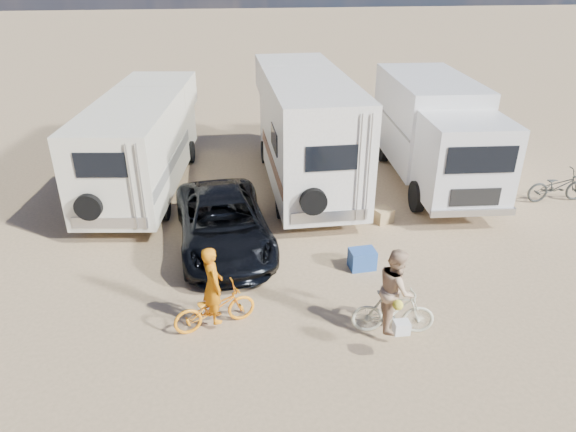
{
  "coord_description": "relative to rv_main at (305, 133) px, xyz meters",
  "views": [
    {
      "loc": [
        -2.51,
        -8.42,
        6.76
      ],
      "look_at": [
        -1.23,
        2.3,
        1.3
      ],
      "focal_mm": 32.31,
      "sensor_mm": 36.0,
      "label": 1
    }
  ],
  "objects": [
    {
      "name": "dark_suv",
      "position": [
        -2.65,
        -3.68,
        -1.11
      ],
      "size": [
        2.72,
        5.01,
        1.33
      ],
      "primitive_type": "imported",
      "rotation": [
        0.0,
        0.0,
        0.11
      ],
      "color": "black",
      "rests_on": "ground"
    },
    {
      "name": "ground",
      "position": [
        0.11,
        -7.05,
        -1.78
      ],
      "size": [
        140.0,
        140.0,
        0.0
      ],
      "primitive_type": "plane",
      "color": "tan",
      "rests_on": "ground"
    },
    {
      "name": "bike_parked",
      "position": [
        7.43,
        -2.14,
        -1.28
      ],
      "size": [
        1.9,
        0.7,
        0.99
      ],
      "primitive_type": "imported",
      "rotation": [
        0.0,
        0.0,
        1.59
      ],
      "color": "#2A2C29",
      "rests_on": "ground"
    },
    {
      "name": "cooler",
      "position": [
        0.63,
        -5.15,
        -1.53
      ],
      "size": [
        0.64,
        0.49,
        0.49
      ],
      "primitive_type": "cube",
      "rotation": [
        0.0,
        0.0,
        0.09
      ],
      "color": "#274F9C",
      "rests_on": "ground"
    },
    {
      "name": "box_truck",
      "position": [
        4.15,
        -0.27,
        -0.16
      ],
      "size": [
        2.78,
        7.04,
        3.24
      ],
      "primitive_type": null,
      "rotation": [
        0.0,
        0.0,
        -0.05
      ],
      "color": "silver",
      "rests_on": "ground"
    },
    {
      "name": "rider_man",
      "position": [
        -2.86,
        -6.94,
        -0.95
      ],
      "size": [
        0.56,
        0.69,
        1.65
      ],
      "primitive_type": "imported",
      "rotation": [
        0.0,
        0.0,
        1.87
      ],
      "color": "#CA6C0A",
      "rests_on": "ground"
    },
    {
      "name": "crate",
      "position": [
        1.8,
        -2.83,
        -1.58
      ],
      "size": [
        0.62,
        0.62,
        0.39
      ],
      "primitive_type": "cube",
      "rotation": [
        0.0,
        0.0,
        0.35
      ],
      "color": "#987D52",
      "rests_on": "ground"
    },
    {
      "name": "bike_man",
      "position": [
        -2.86,
        -6.94,
        -1.34
      ],
      "size": [
        1.78,
        1.06,
        0.88
      ],
      "primitive_type": "imported",
      "rotation": [
        0.0,
        0.0,
        1.87
      ],
      "color": "orange",
      "rests_on": "ground"
    },
    {
      "name": "rv_main",
      "position": [
        0.0,
        0.0,
        0.0
      ],
      "size": [
        2.57,
        7.46,
        3.56
      ],
      "primitive_type": null,
      "rotation": [
        0.0,
        0.0,
        0.02
      ],
      "color": "white",
      "rests_on": "ground"
    },
    {
      "name": "rider_woman",
      "position": [
        0.63,
        -7.55,
        -0.92
      ],
      "size": [
        0.77,
        0.93,
        1.72
      ],
      "primitive_type": "imported",
      "rotation": [
        0.0,
        0.0,
        1.41
      ],
      "color": "tan",
      "rests_on": "ground"
    },
    {
      "name": "bike_woman",
      "position": [
        0.63,
        -7.55,
        -1.29
      ],
      "size": [
        1.68,
        0.71,
        0.98
      ],
      "primitive_type": "imported",
      "rotation": [
        0.0,
        0.0,
        1.41
      ],
      "color": "beige",
      "rests_on": "ground"
    },
    {
      "name": "rv_left",
      "position": [
        -5.07,
        0.42,
        -0.32
      ],
      "size": [
        3.12,
        7.8,
        2.92
      ],
      "primitive_type": null,
      "rotation": [
        0.0,
        0.0,
        -0.11
      ],
      "color": "white",
      "rests_on": "ground"
    }
  ]
}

